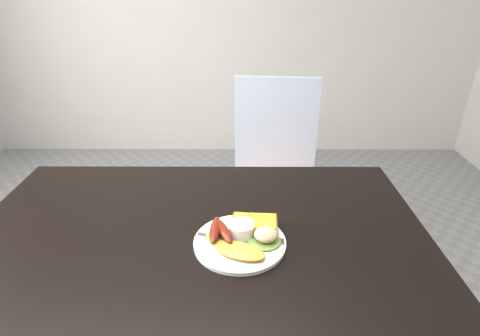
{
  "coord_description": "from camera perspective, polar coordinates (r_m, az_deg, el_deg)",
  "views": [
    {
      "loc": [
        0.11,
        -0.77,
        1.34
      ],
      "look_at": [
        0.11,
        0.09,
        0.9
      ],
      "focal_mm": 28.0,
      "sensor_mm": 36.0,
      "label": 1
    }
  ],
  "objects": [
    {
      "name": "lettuce_right",
      "position": [
        0.93,
        3.71,
        -11.06
      ],
      "size": [
        0.08,
        0.08,
        0.01
      ],
      "primitive_type": "ellipsoid",
      "rotation": [
        0.0,
        0.0,
        0.03
      ],
      "color": "olive",
      "rests_on": "plate"
    },
    {
      "name": "sausage_a",
      "position": [
        0.94,
        -3.81,
        -9.36
      ],
      "size": [
        0.03,
        0.11,
        0.03
      ],
      "primitive_type": "ellipsoid",
      "rotation": [
        0.0,
        0.0,
        -0.05
      ],
      "color": "maroon",
      "rests_on": "lettuce_left"
    },
    {
      "name": "sausage_b",
      "position": [
        0.94,
        -2.52,
        -9.59
      ],
      "size": [
        0.06,
        0.11,
        0.03
      ],
      "primitive_type": "ellipsoid",
      "rotation": [
        0.0,
        0.0,
        0.38
      ],
      "color": "#64110D",
      "rests_on": "lettuce_left"
    },
    {
      "name": "plate",
      "position": [
        0.94,
        -0.03,
        -11.28
      ],
      "size": [
        0.23,
        0.23,
        0.01
      ],
      "primitive_type": "cylinder",
      "color": "white",
      "rests_on": "dining_table"
    },
    {
      "name": "dining_table",
      "position": [
        0.99,
        -6.53,
        -11.31
      ],
      "size": [
        1.2,
        0.8,
        0.04
      ],
      "primitive_type": "cube",
      "color": "black",
      "rests_on": "ground"
    },
    {
      "name": "omelette",
      "position": [
        0.89,
        -0.17,
        -12.45
      ],
      "size": [
        0.14,
        0.11,
        0.02
      ],
      "primitive_type": "ellipsoid",
      "rotation": [
        0.0,
        0.0,
        -0.39
      ],
      "color": "gold",
      "rests_on": "plate"
    },
    {
      "name": "ramekin",
      "position": [
        0.95,
        0.29,
        -9.38
      ],
      "size": [
        0.07,
        0.07,
        0.04
      ],
      "primitive_type": "cylinder",
      "rotation": [
        0.0,
        0.0,
        -0.19
      ],
      "color": "white",
      "rests_on": "plate"
    },
    {
      "name": "potato_salad",
      "position": [
        0.92,
        3.98,
        -10.06
      ],
      "size": [
        0.07,
        0.07,
        0.03
      ],
      "primitive_type": "ellipsoid",
      "rotation": [
        0.0,
        0.0,
        0.2
      ],
      "color": "beige",
      "rests_on": "lettuce_right"
    },
    {
      "name": "lettuce_left",
      "position": [
        0.95,
        -2.98,
        -10.38
      ],
      "size": [
        0.07,
        0.07,
        0.01
      ],
      "primitive_type": "ellipsoid",
      "rotation": [
        0.0,
        0.0,
        -0.0
      ],
      "color": "#488E36",
      "rests_on": "plate"
    },
    {
      "name": "fork",
      "position": [
        0.94,
        -1.81,
        -10.97
      ],
      "size": [
        0.16,
        0.06,
        0.0
      ],
      "primitive_type": "cube",
      "rotation": [
        0.0,
        0.0,
        -0.32
      ],
      "color": "#ADAFB7",
      "rests_on": "plate"
    },
    {
      "name": "dining_chair",
      "position": [
        1.8,
        5.65,
        -2.9
      ],
      "size": [
        0.44,
        0.44,
        0.05
      ],
      "primitive_type": "cube",
      "rotation": [
        0.0,
        0.0,
        -0.08
      ],
      "color": "tan",
      "rests_on": "ground"
    },
    {
      "name": "person",
      "position": [
        1.35,
        0.32,
        2.14
      ],
      "size": [
        0.61,
        0.46,
        1.55
      ],
      "primitive_type": "imported",
      "rotation": [
        0.0,
        0.0,
        2.97
      ],
      "color": "navy",
      "rests_on": "ground"
    },
    {
      "name": "toast_a",
      "position": [
        0.98,
        1.11,
        -8.55
      ],
      "size": [
        0.09,
        0.09,
        0.01
      ],
      "primitive_type": "cube",
      "rotation": [
        0.0,
        0.0,
        -0.13
      ],
      "color": "olive",
      "rests_on": "plate"
    },
    {
      "name": "toast_b",
      "position": [
        0.97,
        3.46,
        -8.4
      ],
      "size": [
        0.08,
        0.08,
        0.01
      ],
      "primitive_type": "cube",
      "rotation": [
        0.0,
        0.0,
        -0.06
      ],
      "color": "#915517",
      "rests_on": "toast_a"
    }
  ]
}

